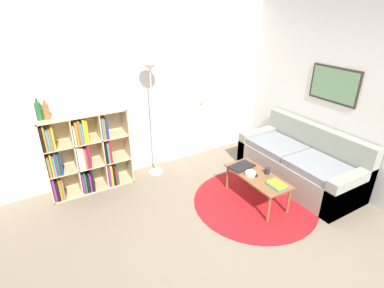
# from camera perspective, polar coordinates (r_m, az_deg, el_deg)

# --- Properties ---
(ground_plane) EXTENTS (14.00, 14.00, 0.00)m
(ground_plane) POSITION_cam_1_polar(r_m,az_deg,el_deg) (3.51, 13.10, -21.70)
(ground_plane) COLOR gray
(wall_back) EXTENTS (7.10, 0.11, 2.60)m
(wall_back) POSITION_cam_1_polar(r_m,az_deg,el_deg) (4.80, -6.95, 10.18)
(wall_back) COLOR silver
(wall_back) RESTS_ON ground_plane
(wall_right) EXTENTS (0.08, 5.61, 2.60)m
(wall_right) POSITION_cam_1_polar(r_m,az_deg,el_deg) (5.01, 22.27, 9.31)
(wall_right) COLOR silver
(wall_right) RESTS_ON ground_plane
(rug) EXTENTS (1.70, 1.70, 0.01)m
(rug) POSITION_cam_1_polar(r_m,az_deg,el_deg) (4.36, 11.79, -10.70)
(rug) COLOR #B2191E
(rug) RESTS_ON ground_plane
(bookshelf) EXTENTS (1.17, 0.34, 1.18)m
(bookshelf) POSITION_cam_1_polar(r_m,az_deg,el_deg) (4.53, -19.92, -1.81)
(bookshelf) COLOR beige
(bookshelf) RESTS_ON ground_plane
(floor_lamp) EXTENTS (0.26, 0.26, 1.76)m
(floor_lamp) POSITION_cam_1_polar(r_m,az_deg,el_deg) (4.43, -7.84, 10.96)
(floor_lamp) COLOR #B7B7BC
(floor_lamp) RESTS_ON ground_plane
(couch) EXTENTS (0.84, 1.87, 0.86)m
(couch) POSITION_cam_1_polar(r_m,az_deg,el_deg) (4.90, 20.03, -3.50)
(couch) COLOR gray
(couch) RESTS_ON ground_plane
(coffee_table) EXTENTS (0.43, 0.95, 0.40)m
(coffee_table) POSITION_cam_1_polar(r_m,az_deg,el_deg) (4.22, 12.30, -6.38)
(coffee_table) COLOR brown
(coffee_table) RESTS_ON ground_plane
(laptop) EXTENTS (0.38, 0.26, 0.02)m
(laptop) POSITION_cam_1_polar(r_m,az_deg,el_deg) (4.35, 9.46, -4.20)
(laptop) COLOR black
(laptop) RESTS_ON coffee_table
(bowl) EXTENTS (0.15, 0.15, 0.05)m
(bowl) POSITION_cam_1_polar(r_m,az_deg,el_deg) (4.16, 11.08, -5.55)
(bowl) COLOR silver
(bowl) RESTS_ON coffee_table
(book_stack_on_table) EXTENTS (0.17, 0.23, 0.04)m
(book_stack_on_table) POSITION_cam_1_polar(r_m,az_deg,el_deg) (4.01, 15.80, -7.50)
(book_stack_on_table) COLOR teal
(book_stack_on_table) RESTS_ON coffee_table
(cup) EXTENTS (0.08, 0.08, 0.09)m
(cup) POSITION_cam_1_polar(r_m,az_deg,el_deg) (4.24, 14.16, -4.97)
(cup) COLOR #28282D
(cup) RESTS_ON coffee_table
(remote) EXTENTS (0.08, 0.16, 0.02)m
(remote) POSITION_cam_1_polar(r_m,az_deg,el_deg) (4.20, 11.71, -5.54)
(remote) COLOR black
(remote) RESTS_ON coffee_table
(bottle_left) EXTENTS (0.08, 0.08, 0.28)m
(bottle_left) POSITION_cam_1_polar(r_m,az_deg,el_deg) (4.24, -27.19, 5.60)
(bottle_left) COLOR #236633
(bottle_left) RESTS_ON bookshelf
(bottle_middle) EXTENTS (0.08, 0.08, 0.24)m
(bottle_middle) POSITION_cam_1_polar(r_m,az_deg,el_deg) (4.23, -26.04, 5.60)
(bottle_middle) COLOR olive
(bottle_middle) RESTS_ON bookshelf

